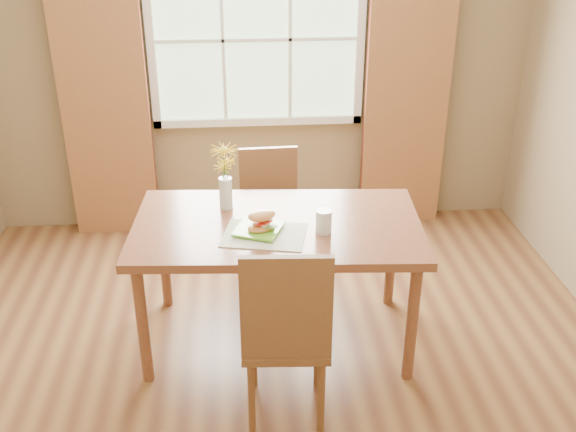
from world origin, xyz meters
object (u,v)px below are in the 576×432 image
(croissant_sandwich, at_px, (262,221))
(water_glass, at_px, (324,222))
(chair_far, at_px, (270,212))
(dining_table, at_px, (277,236))
(chair_near, at_px, (286,330))
(flower_vase, at_px, (225,171))

(croissant_sandwich, distance_m, water_glass, 0.34)
(croissant_sandwich, relative_size, water_glass, 1.45)
(chair_far, distance_m, croissant_sandwich, 0.90)
(dining_table, height_order, chair_near, chair_near)
(chair_far, bearing_deg, water_glass, -75.29)
(water_glass, bearing_deg, croissant_sandwich, 177.85)
(dining_table, distance_m, chair_near, 0.73)
(flower_vase, bearing_deg, dining_table, -37.63)
(dining_table, bearing_deg, chair_far, 94.24)
(chair_far, distance_m, water_glass, 0.94)
(chair_far, height_order, flower_vase, flower_vase)
(croissant_sandwich, bearing_deg, flower_vase, 95.98)
(chair_near, xyz_separation_m, croissant_sandwich, (-0.09, 0.59, 0.31))
(croissant_sandwich, bearing_deg, chair_near, -105.75)
(water_glass, xyz_separation_m, flower_vase, (-0.54, 0.35, 0.18))
(water_glass, distance_m, flower_vase, 0.67)
(chair_far, distance_m, flower_vase, 0.76)
(chair_far, relative_size, flower_vase, 2.39)
(dining_table, height_order, water_glass, water_glass)
(water_glass, bearing_deg, flower_vase, 146.83)
(croissant_sandwich, bearing_deg, water_glass, -26.26)
(dining_table, xyz_separation_m, chair_far, (-0.00, 0.70, -0.20))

